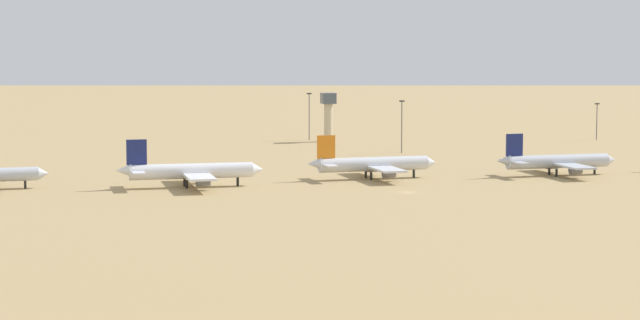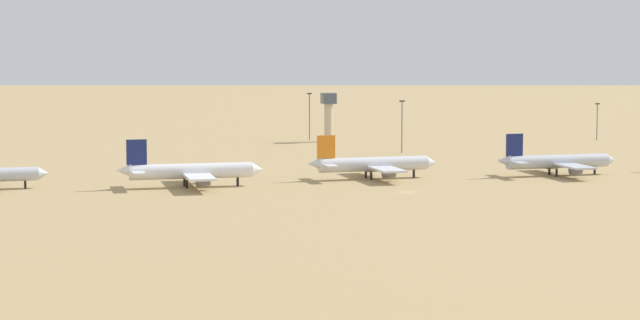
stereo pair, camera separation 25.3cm
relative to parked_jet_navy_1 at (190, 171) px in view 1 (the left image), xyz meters
name	(u,v)px [view 1 (the left image)]	position (x,y,z in m)	size (l,w,h in m)	color
ground	(407,192)	(52.72, -23.41, -4.25)	(4000.00, 4000.00, 0.00)	tan
ridge_center	(279,25)	(230.68, 1029.55, 48.48)	(349.70, 299.50, 105.45)	slate
ridge_east	(551,15)	(595.57, 1115.03, 62.02)	(398.44, 247.65, 132.55)	slate
parked_jet_navy_1	(190,171)	(0.00, 0.00, 0.00)	(39.12, 32.70, 12.97)	white
parked_jet_orange_2	(372,164)	(52.14, 7.38, -0.13)	(38.01, 31.94, 12.56)	silver
parked_jet_navy_3	(556,162)	(105.85, 3.26, -0.21)	(37.24, 31.26, 12.31)	silver
control_tower	(328,112)	(69.27, 130.01, 6.88)	(5.20, 5.20, 18.44)	#C6B793
light_pole_west	(309,113)	(63.72, 138.36, 6.05)	(1.80, 0.50, 18.13)	#59595E
light_pole_mid	(597,118)	(171.59, 112.76, 4.05)	(1.80, 0.50, 14.22)	#59595E
light_pole_east	(402,123)	(82.76, 79.08, 6.01)	(1.80, 0.50, 18.05)	#59595E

